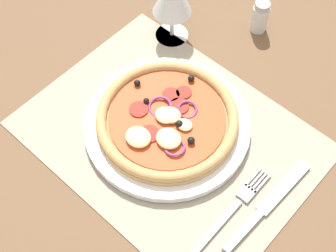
{
  "coord_description": "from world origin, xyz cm",
  "views": [
    {
      "loc": [
        28.19,
        -31.68,
        70.01
      ],
      "look_at": [
        -0.46,
        0.0,
        2.86
      ],
      "focal_mm": 51.79,
      "sensor_mm": 36.0,
      "label": 1
    }
  ],
  "objects_px": {
    "pepper_shaker": "(260,17)",
    "knife": "(268,204)",
    "fork": "(236,206)",
    "plate": "(167,124)",
    "pizza": "(167,119)"
  },
  "relations": [
    {
      "from": "pizza",
      "to": "fork",
      "type": "height_order",
      "value": "pizza"
    },
    {
      "from": "fork",
      "to": "pepper_shaker",
      "type": "height_order",
      "value": "pepper_shaker"
    },
    {
      "from": "plate",
      "to": "pizza",
      "type": "xyz_separation_m",
      "value": [
        0.0,
        -0.0,
        0.02
      ]
    },
    {
      "from": "pizza",
      "to": "knife",
      "type": "bearing_deg",
      "value": -0.2
    },
    {
      "from": "pepper_shaker",
      "to": "fork",
      "type": "bearing_deg",
      "value": -58.68
    },
    {
      "from": "knife",
      "to": "pizza",
      "type": "bearing_deg",
      "value": 91.76
    },
    {
      "from": "plate",
      "to": "pepper_shaker",
      "type": "height_order",
      "value": "pepper_shaker"
    },
    {
      "from": "pepper_shaker",
      "to": "knife",
      "type": "bearing_deg",
      "value": -51.17
    },
    {
      "from": "pizza",
      "to": "plate",
      "type": "bearing_deg",
      "value": 108.96
    },
    {
      "from": "fork",
      "to": "pizza",
      "type": "bearing_deg",
      "value": 77.85
    },
    {
      "from": "knife",
      "to": "fork",
      "type": "bearing_deg",
      "value": 137.08
    },
    {
      "from": "plate",
      "to": "pizza",
      "type": "height_order",
      "value": "pizza"
    },
    {
      "from": "plate",
      "to": "pizza",
      "type": "relative_size",
      "value": 1.18
    },
    {
      "from": "fork",
      "to": "knife",
      "type": "distance_m",
      "value": 0.05
    },
    {
      "from": "plate",
      "to": "pepper_shaker",
      "type": "xyz_separation_m",
      "value": [
        -0.02,
        0.29,
        0.02
      ]
    }
  ]
}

